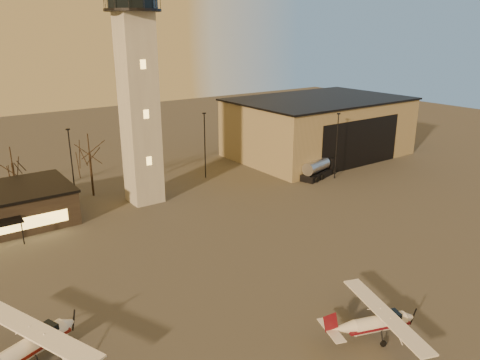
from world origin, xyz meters
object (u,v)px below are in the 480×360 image
Objects in this scene: cessna_rear at (34,348)px; cessna_front at (380,325)px; control_tower at (137,77)px; hangar at (318,127)px; fuel_truck at (319,169)px.

cessna_front is at bearing -51.33° from cessna_rear.
cessna_front is at bearing -87.08° from control_tower.
hangar is 2.61× the size of cessna_rear.
control_tower is 35.48m from cessna_rear.
fuel_truck is at bearing 70.48° from cessna_front.
cessna_rear is 50.30m from fuel_truck.
fuel_truck is at bearing -12.70° from control_tower.
control_tower is 31.24m from fuel_truck.
cessna_front is 39.89m from fuel_truck.
control_tower is 3.25× the size of cessna_front.
control_tower is 1.07× the size of hangar.
hangar is at bearing 6.31° from control_tower.
cessna_front is 1.21× the size of fuel_truck.
hangar reaches higher than cessna_rear.
hangar is at bearing 31.27° from fuel_truck.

